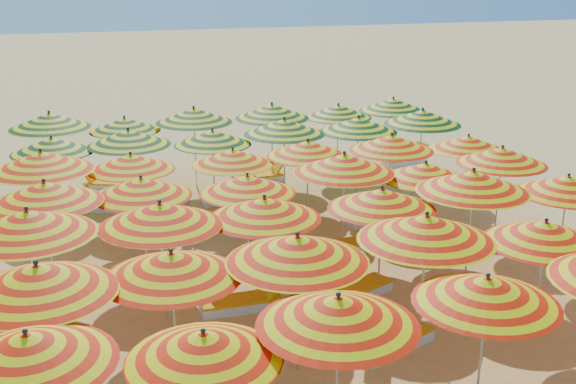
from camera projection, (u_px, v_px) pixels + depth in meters
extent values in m
plane|color=#E8B467|center=(294.00, 260.00, 17.81)|extent=(120.00, 120.00, 0.00)
cone|color=#E56C00|center=(27.00, 349.00, 9.47)|extent=(3.08, 3.08, 0.45)
sphere|color=black|center=(25.00, 331.00, 9.39)|extent=(0.08, 0.08, 0.08)
cone|color=#E56C00|center=(204.00, 347.00, 9.84)|extent=(2.62, 2.62, 0.42)
sphere|color=black|center=(203.00, 331.00, 9.76)|extent=(0.07, 0.07, 0.07)
cylinder|color=silver|center=(337.00, 375.00, 10.71)|extent=(0.05, 0.05, 2.42)
cone|color=#E56C00|center=(338.00, 311.00, 10.38)|extent=(2.89, 2.89, 0.46)
sphere|color=black|center=(338.00, 295.00, 10.30)|extent=(0.08, 0.08, 0.08)
cylinder|color=silver|center=(481.00, 348.00, 11.53)|extent=(0.04, 0.04, 2.33)
cone|color=#E56C00|center=(487.00, 290.00, 11.22)|extent=(2.86, 2.86, 0.44)
sphere|color=black|center=(488.00, 275.00, 11.14)|extent=(0.08, 0.08, 0.08)
cylinder|color=silver|center=(45.00, 341.00, 11.57)|extent=(0.05, 0.05, 2.51)
cone|color=#E56C00|center=(37.00, 279.00, 11.23)|extent=(3.01, 3.01, 0.48)
sphere|color=black|center=(36.00, 263.00, 11.15)|extent=(0.08, 0.08, 0.08)
cylinder|color=silver|center=(175.00, 321.00, 12.33)|extent=(0.05, 0.05, 2.39)
cone|color=#E56C00|center=(172.00, 265.00, 12.01)|extent=(2.83, 2.83, 0.45)
sphere|color=black|center=(171.00, 251.00, 11.93)|extent=(0.08, 0.08, 0.08)
cylinder|color=silver|center=(297.00, 306.00, 12.70)|extent=(0.05, 0.05, 2.52)
cone|color=#E56C00|center=(297.00, 249.00, 12.36)|extent=(3.34, 3.34, 0.48)
sphere|color=black|center=(297.00, 234.00, 12.28)|extent=(0.08, 0.08, 0.08)
cylinder|color=silver|center=(423.00, 283.00, 13.56)|extent=(0.05, 0.05, 2.56)
cone|color=#E56C00|center=(426.00, 228.00, 13.22)|extent=(2.63, 2.63, 0.49)
sphere|color=black|center=(427.00, 214.00, 13.13)|extent=(0.09, 0.09, 0.09)
cylinder|color=silver|center=(539.00, 280.00, 13.96)|extent=(0.04, 0.04, 2.30)
cone|color=#E56C00|center=(545.00, 232.00, 13.65)|extent=(2.46, 2.46, 0.44)
sphere|color=black|center=(547.00, 220.00, 13.58)|extent=(0.08, 0.08, 0.08)
cylinder|color=silver|center=(34.00, 277.00, 13.83)|extent=(0.05, 0.05, 2.55)
cone|color=#E56C00|center=(28.00, 223.00, 13.48)|extent=(3.30, 3.30, 0.49)
sphere|color=black|center=(26.00, 209.00, 13.40)|extent=(0.09, 0.09, 0.09)
cylinder|color=silver|center=(163.00, 264.00, 14.50)|extent=(0.05, 0.05, 2.46)
cone|color=#E56C00|center=(160.00, 215.00, 14.17)|extent=(3.26, 3.26, 0.47)
sphere|color=black|center=(159.00, 202.00, 14.08)|extent=(0.08, 0.08, 0.08)
cylinder|color=silver|center=(265.00, 254.00, 15.12)|extent=(0.05, 0.05, 2.36)
cone|color=#E56C00|center=(264.00, 208.00, 14.80)|extent=(2.89, 2.89, 0.45)
sphere|color=black|center=(264.00, 196.00, 14.72)|extent=(0.08, 0.08, 0.08)
cylinder|color=silver|center=(380.00, 243.00, 15.74)|extent=(0.04, 0.04, 2.35)
cone|color=#E56C00|center=(382.00, 199.00, 15.43)|extent=(2.54, 2.54, 0.45)
sphere|color=black|center=(382.00, 187.00, 15.35)|extent=(0.08, 0.08, 0.08)
cylinder|color=silver|center=(469.00, 227.00, 16.37)|extent=(0.05, 0.05, 2.54)
cone|color=#E56C00|center=(473.00, 181.00, 16.03)|extent=(3.09, 3.09, 0.48)
sphere|color=black|center=(474.00, 169.00, 15.94)|extent=(0.08, 0.08, 0.08)
cylinder|color=silver|center=(563.00, 225.00, 16.86)|extent=(0.04, 0.04, 2.28)
cone|color=#E56C00|center=(568.00, 185.00, 16.55)|extent=(2.42, 2.42, 0.43)
sphere|color=black|center=(569.00, 175.00, 16.47)|extent=(0.08, 0.08, 0.08)
cylinder|color=silver|center=(50.00, 239.00, 15.79)|extent=(0.05, 0.05, 2.48)
cone|color=#E56C00|center=(45.00, 192.00, 15.46)|extent=(3.09, 3.09, 0.47)
sphere|color=black|center=(43.00, 180.00, 15.37)|extent=(0.08, 0.08, 0.08)
cylinder|color=silver|center=(144.00, 228.00, 16.67)|extent=(0.04, 0.04, 2.30)
cone|color=#E56C00|center=(141.00, 187.00, 16.36)|extent=(2.93, 2.93, 0.44)
sphere|color=black|center=(141.00, 176.00, 16.29)|extent=(0.08, 0.08, 0.08)
cylinder|color=silver|center=(248.00, 224.00, 17.00)|extent=(0.04, 0.04, 2.25)
cone|color=#E56C00|center=(247.00, 184.00, 16.70)|extent=(2.98, 2.98, 0.43)
sphere|color=black|center=(247.00, 174.00, 16.62)|extent=(0.08, 0.08, 0.08)
cylinder|color=silver|center=(343.00, 205.00, 17.89)|extent=(0.05, 0.05, 2.50)
cone|color=#E56C00|center=(344.00, 163.00, 17.56)|extent=(2.60, 2.60, 0.48)
sphere|color=black|center=(344.00, 153.00, 17.47)|extent=(0.08, 0.08, 0.08)
cylinder|color=silver|center=(423.00, 208.00, 18.14)|extent=(0.04, 0.04, 2.22)
cone|color=#E56C00|center=(426.00, 171.00, 17.84)|extent=(2.82, 2.82, 0.42)
sphere|color=black|center=(426.00, 162.00, 17.76)|extent=(0.07, 0.07, 0.07)
cylinder|color=silver|center=(498.00, 193.00, 19.06)|extent=(0.04, 0.04, 2.35)
cone|color=#E56C00|center=(502.00, 156.00, 18.74)|extent=(2.81, 2.81, 0.45)
sphere|color=black|center=(503.00, 146.00, 18.66)|extent=(0.08, 0.08, 0.08)
cylinder|color=silver|center=(46.00, 204.00, 17.92)|extent=(0.05, 0.05, 2.55)
cone|color=#E56C00|center=(41.00, 161.00, 17.57)|extent=(2.85, 2.85, 0.49)
sphere|color=black|center=(40.00, 150.00, 17.49)|extent=(0.09, 0.09, 0.09)
cylinder|color=silver|center=(133.00, 198.00, 18.82)|extent=(0.04, 0.04, 2.25)
cone|color=#E56C00|center=(131.00, 162.00, 18.52)|extent=(2.37, 2.37, 0.43)
sphere|color=black|center=(130.00, 153.00, 18.44)|extent=(0.08, 0.08, 0.08)
cylinder|color=silver|center=(234.00, 191.00, 19.44)|extent=(0.04, 0.04, 2.21)
cone|color=#E56C00|center=(233.00, 157.00, 19.15)|extent=(2.67, 2.67, 0.42)
sphere|color=black|center=(233.00, 148.00, 19.07)|extent=(0.07, 0.07, 0.07)
cylinder|color=silver|center=(308.00, 183.00, 20.03)|extent=(0.04, 0.04, 2.28)
cone|color=#E56C00|center=(308.00, 148.00, 19.72)|extent=(2.68, 2.68, 0.44)
sphere|color=black|center=(308.00, 140.00, 19.64)|extent=(0.08, 0.08, 0.08)
cylinder|color=silver|center=(390.00, 178.00, 20.34)|extent=(0.05, 0.05, 2.36)
cone|color=#E56C00|center=(392.00, 143.00, 20.02)|extent=(2.41, 2.41, 0.45)
sphere|color=black|center=(392.00, 134.00, 19.94)|extent=(0.08, 0.08, 0.08)
cylinder|color=silver|center=(466.00, 175.00, 20.92)|extent=(0.04, 0.04, 2.20)
cone|color=#E56C00|center=(468.00, 143.00, 20.62)|extent=(2.20, 2.20, 0.42)
sphere|color=black|center=(469.00, 135.00, 20.55)|extent=(0.07, 0.07, 0.07)
cylinder|color=silver|center=(55.00, 179.00, 20.32)|extent=(0.04, 0.04, 2.29)
cone|color=#777607|center=(52.00, 145.00, 20.01)|extent=(2.79, 2.79, 0.44)
sphere|color=black|center=(51.00, 136.00, 19.93)|extent=(0.08, 0.08, 0.08)
cylinder|color=silver|center=(131.00, 172.00, 20.84)|extent=(0.05, 0.05, 2.39)
cone|color=#777607|center=(129.00, 137.00, 20.52)|extent=(2.40, 2.40, 0.45)
sphere|color=black|center=(128.00, 128.00, 20.43)|extent=(0.08, 0.08, 0.08)
cylinder|color=silver|center=(214.00, 170.00, 21.27)|extent=(0.04, 0.04, 2.27)
cone|color=#777607|center=(213.00, 138.00, 20.97)|extent=(2.50, 2.50, 0.43)
sphere|color=black|center=(212.00, 129.00, 20.89)|extent=(0.08, 0.08, 0.08)
cylinder|color=silver|center=(284.00, 161.00, 21.87)|extent=(0.05, 0.05, 2.45)
cone|color=#777607|center=(284.00, 127.00, 21.54)|extent=(3.22, 3.22, 0.47)
sphere|color=black|center=(284.00, 118.00, 21.45)|extent=(0.08, 0.08, 0.08)
cylinder|color=silver|center=(357.00, 157.00, 22.34)|extent=(0.05, 0.05, 2.41)
cone|color=#777607|center=(358.00, 125.00, 22.01)|extent=(3.03, 3.03, 0.46)
sphere|color=black|center=(359.00, 116.00, 21.93)|extent=(0.08, 0.08, 0.08)
cylinder|color=silver|center=(420.00, 150.00, 23.03)|extent=(0.05, 0.05, 2.48)
cone|color=#777607|center=(422.00, 117.00, 22.70)|extent=(3.16, 3.16, 0.47)
sphere|color=black|center=(423.00, 109.00, 22.61)|extent=(0.08, 0.08, 0.08)
cylinder|color=silver|center=(53.00, 156.00, 22.22)|extent=(0.05, 0.05, 2.56)
cone|color=#777607|center=(50.00, 121.00, 21.88)|extent=(2.61, 2.61, 0.49)
sphere|color=black|center=(49.00, 112.00, 21.79)|extent=(0.09, 0.09, 0.09)
cylinder|color=silver|center=(127.00, 154.00, 23.03)|extent=(0.04, 0.04, 2.24)
cone|color=#777607|center=(125.00, 124.00, 22.73)|extent=(2.77, 2.77, 0.43)
sphere|color=black|center=(124.00, 117.00, 22.65)|extent=(0.07, 0.07, 0.07)
cylinder|color=silver|center=(195.00, 148.00, 23.25)|extent=(0.05, 0.05, 2.49)
cone|color=#777607|center=(194.00, 115.00, 22.92)|extent=(3.00, 3.00, 0.47)
sphere|color=black|center=(193.00, 107.00, 22.83)|extent=(0.08, 0.08, 0.08)
cylinder|color=silver|center=(272.00, 143.00, 23.88)|extent=(0.05, 0.05, 2.49)
cone|color=#777607|center=(272.00, 111.00, 23.54)|extent=(3.23, 3.23, 0.47)
sphere|color=black|center=(272.00, 103.00, 23.46)|extent=(0.08, 0.08, 0.08)
cylinder|color=silver|center=(338.00, 140.00, 24.76)|extent=(0.04, 0.04, 2.29)
cone|color=#777607|center=(338.00, 111.00, 24.45)|extent=(3.04, 3.04, 0.44)
sphere|color=black|center=(338.00, 104.00, 24.38)|extent=(0.08, 0.08, 0.08)
cylinder|color=silver|center=(392.00, 133.00, 25.47)|extent=(0.05, 0.05, 2.37)
cone|color=#777607|center=(393.00, 105.00, 25.16)|extent=(2.87, 2.87, 0.45)
sphere|color=black|center=(394.00, 97.00, 25.08)|extent=(0.08, 0.08, 0.08)
cube|color=white|center=(394.00, 343.00, 13.75)|extent=(1.79, 1.21, 0.20)
cube|color=orange|center=(394.00, 337.00, 13.71)|extent=(1.79, 1.21, 0.06)
cube|color=orange|center=(369.00, 339.00, 13.22)|extent=(0.57, 0.68, 0.48)
cube|color=white|center=(12.00, 332.00, 14.15)|extent=(1.80, 1.12, 0.20)
cube|color=orange|center=(11.00, 327.00, 14.11)|extent=(1.80, 1.12, 0.06)
cube|color=orange|center=(44.00, 318.00, 13.99)|extent=(0.54, 0.67, 0.48)
cube|color=white|center=(241.00, 305.00, 15.28)|extent=(1.71, 0.61, 0.20)
cube|color=orange|center=(241.00, 299.00, 15.24)|extent=(1.71, 0.61, 0.06)
cube|color=orange|center=(272.00, 286.00, 15.36)|extent=(0.38, 0.59, 0.48)
cube|color=white|center=(357.00, 292.00, 15.84)|extent=(1.79, 1.21, 0.20)
cube|color=orange|center=(357.00, 287.00, 15.80)|extent=(1.79, 1.21, 0.06)
cube|color=orange|center=(334.00, 287.00, 15.31)|extent=(0.57, 0.68, 0.48)
cube|color=white|center=(362.00, 245.00, 18.43)|extent=(1.74, 0.70, 0.20)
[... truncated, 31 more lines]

